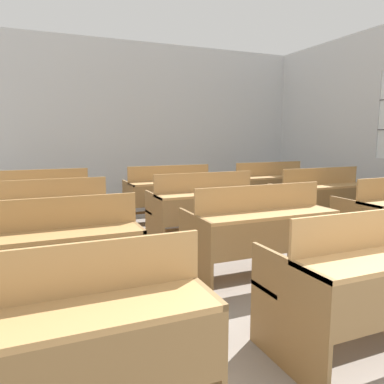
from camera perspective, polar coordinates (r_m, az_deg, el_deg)
wall_back at (r=7.68m, az=-6.72°, el=10.04°), size 6.57×0.06×3.20m
bench_front_left at (r=1.85m, az=-20.10°, el=-21.19°), size 1.35×0.72×0.93m
bench_front_center at (r=2.72m, az=26.23°, el=-11.74°), size 1.35×0.72×0.93m
bench_second_left at (r=3.08m, az=-20.86°, el=-9.07°), size 1.35×0.72×0.93m
bench_second_center at (r=3.65m, az=10.27°, el=-5.90°), size 1.35×0.72×0.93m
bench_third_left at (r=4.36m, az=-21.61°, el=-4.03°), size 1.35×0.72×0.93m
bench_third_center at (r=4.79m, az=1.95°, el=-2.33°), size 1.35×0.72×0.93m
bench_third_right at (r=5.82m, az=19.01°, el=-0.87°), size 1.35×0.72×0.93m
bench_back_left at (r=5.64m, az=-22.25°, el=-1.33°), size 1.35×0.72×0.93m
bench_back_center at (r=5.96m, az=-3.38°, el=-0.22°), size 1.35×0.72×0.93m
bench_back_right at (r=6.85m, az=11.67°, el=0.76°), size 1.35×0.72×0.93m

